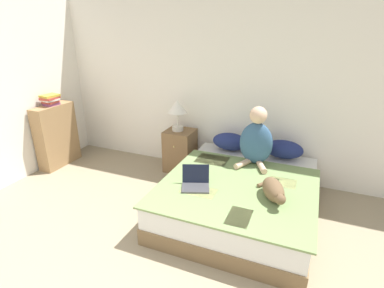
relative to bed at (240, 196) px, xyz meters
name	(u,v)px	position (x,y,z in m)	size (l,w,h in m)	color
wall_back	(226,86)	(-0.52, 1.03, 1.06)	(6.13, 0.05, 2.55)	white
bed	(240,196)	(0.00, 0.00, 0.00)	(1.63, 1.91, 0.44)	brown
pillow_near	(230,142)	(-0.36, 0.78, 0.34)	(0.49, 0.30, 0.23)	navy
pillow_far	(284,149)	(0.36, 0.78, 0.34)	(0.49, 0.30, 0.23)	navy
person_sitting	(256,140)	(0.05, 0.47, 0.53)	(0.40, 0.39, 0.73)	#33567A
cat_tabby	(273,190)	(0.39, -0.28, 0.32)	(0.36, 0.59, 0.19)	brown
laptop_open	(196,183)	(-0.41, -0.36, 0.27)	(0.36, 0.34, 0.22)	#424247
nightstand	(180,150)	(-1.11, 0.76, 0.09)	(0.41, 0.42, 0.62)	brown
table_lamp	(177,109)	(-1.14, 0.75, 0.73)	(0.27, 0.27, 0.45)	beige
bookshelf	(57,136)	(-2.94, 0.21, 0.26)	(0.23, 0.66, 0.95)	#99754C
book_stack_top	(50,100)	(-2.94, 0.21, 0.82)	(0.22, 0.26, 0.16)	#844270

